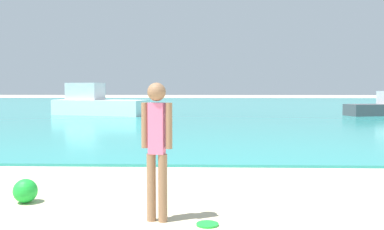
{
  "coord_description": "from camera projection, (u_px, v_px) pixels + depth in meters",
  "views": [
    {
      "loc": [
        0.1,
        2.05,
        1.68
      ],
      "look_at": [
        -0.15,
        9.71,
        1.19
      ],
      "focal_mm": 40.35,
      "sensor_mm": 36.0,
      "label": 1
    }
  ],
  "objects": [
    {
      "name": "boat_far",
      "position": [
        384.0,
        107.0,
        25.17
      ],
      "size": [
        4.37,
        2.36,
        1.42
      ],
      "rotation": [
        0.0,
        0.0,
        3.4
      ],
      "color": "#4C4C51",
      "rests_on": "water"
    },
    {
      "name": "water",
      "position": [
        205.0,
        106.0,
        39.0
      ],
      "size": [
        160.0,
        60.0,
        0.06
      ],
      "primitive_type": "cube",
      "color": "teal",
      "rests_on": "ground"
    },
    {
      "name": "person_standing",
      "position": [
        157.0,
        143.0,
        5.36
      ],
      "size": [
        0.39,
        0.23,
        1.74
      ],
      "rotation": [
        0.0,
        0.0,
        2.92
      ],
      "color": "#936B4C",
      "rests_on": "ground"
    },
    {
      "name": "frisbee",
      "position": [
        207.0,
        224.0,
        5.26
      ],
      "size": [
        0.27,
        0.27,
        0.03
      ],
      "primitive_type": "cylinder",
      "color": "green",
      "rests_on": "ground"
    },
    {
      "name": "beach_ball",
      "position": [
        25.0,
        191.0,
        6.29
      ],
      "size": [
        0.35,
        0.35,
        0.35
      ],
      "primitive_type": "sphere",
      "color": "green",
      "rests_on": "ground"
    },
    {
      "name": "boat_near",
      "position": [
        97.0,
        104.0,
        25.64
      ],
      "size": [
        5.89,
        3.38,
        1.91
      ],
      "rotation": [
        0.0,
        0.0,
        -0.3
      ],
      "color": "white",
      "rests_on": "water"
    }
  ]
}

